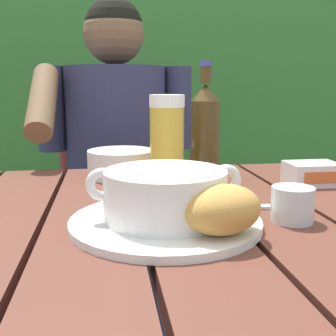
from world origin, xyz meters
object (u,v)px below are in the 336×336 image
(chair_near_diner, at_px, (117,215))
(beer_bottle, at_px, (205,131))
(serving_plate, at_px, (165,222))
(beer_glass, at_px, (168,142))
(soup_bowl, at_px, (165,193))
(bread_roll, at_px, (223,209))
(diner_bowl, at_px, (121,163))
(butter_tub, at_px, (312,174))
(water_glass_small, at_px, (292,204))
(person_eating, at_px, (116,163))
(table_knife, at_px, (253,206))

(chair_near_diner, xyz_separation_m, beer_bottle, (0.18, -0.62, 0.38))
(serving_plate, bearing_deg, beer_glass, 80.50)
(soup_bowl, height_order, bread_roll, soup_bowl)
(soup_bowl, relative_size, beer_glass, 1.22)
(chair_near_diner, xyz_separation_m, diner_bowl, (0.00, -0.55, 0.30))
(beer_glass, bearing_deg, serving_plate, -99.50)
(beer_bottle, height_order, butter_tub, beer_bottle)
(bread_roll, xyz_separation_m, water_glass_small, (0.13, 0.07, -0.02))
(person_eating, height_order, bread_roll, person_eating)
(chair_near_diner, bearing_deg, soup_bowl, -86.68)
(soup_bowl, height_order, butter_tub, soup_bowl)
(chair_near_diner, bearing_deg, diner_bowl, -90.00)
(chair_near_diner, height_order, person_eating, person_eating)
(chair_near_diner, relative_size, beer_glass, 5.38)
(beer_glass, distance_m, diner_bowl, 0.17)
(chair_near_diner, distance_m, butter_tub, 0.85)
(soup_bowl, distance_m, table_knife, 0.18)
(person_eating, xyz_separation_m, bread_roll, (0.12, -0.79, 0.08))
(beer_glass, distance_m, water_glass_small, 0.31)
(chair_near_diner, bearing_deg, table_knife, -75.55)
(person_eating, relative_size, serving_plate, 4.22)
(table_knife, xyz_separation_m, diner_bowl, (-0.22, 0.30, 0.03))
(bread_roll, xyz_separation_m, diner_bowl, (-0.12, 0.44, -0.01))
(table_knife, relative_size, diner_bowl, 0.99)
(beer_glass, distance_m, table_knife, 0.23)
(diner_bowl, bearing_deg, butter_tub, -19.10)
(bread_roll, distance_m, water_glass_small, 0.15)
(beer_bottle, xyz_separation_m, diner_bowl, (-0.18, 0.07, -0.08))
(serving_plate, distance_m, beer_bottle, 0.34)
(serving_plate, relative_size, beer_bottle, 1.11)
(person_eating, bearing_deg, water_glass_small, -70.44)
(beer_bottle, xyz_separation_m, water_glass_small, (0.07, -0.30, -0.08))
(beer_bottle, height_order, diner_bowl, beer_bottle)
(person_eating, distance_m, beer_bottle, 0.48)
(soup_bowl, xyz_separation_m, beer_bottle, (0.13, 0.29, 0.06))
(serving_plate, relative_size, bread_roll, 2.13)
(water_glass_small, bearing_deg, person_eating, 109.56)
(beer_bottle, bearing_deg, serving_plate, -114.02)
(person_eating, bearing_deg, beer_glass, -78.41)
(diner_bowl, bearing_deg, beer_bottle, -21.28)
(beer_glass, relative_size, beer_bottle, 0.73)
(table_knife, bearing_deg, water_glass_small, -65.49)
(serving_plate, xyz_separation_m, bread_roll, (0.07, -0.08, 0.04))
(chair_near_diner, distance_m, soup_bowl, 0.97)
(butter_tub, bearing_deg, soup_bowl, -147.75)
(person_eating, distance_m, bread_roll, 0.80)
(beer_glass, bearing_deg, person_eating, 101.59)
(serving_plate, distance_m, bread_roll, 0.11)
(beer_bottle, height_order, water_glass_small, beer_bottle)
(beer_glass, distance_m, beer_bottle, 0.10)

